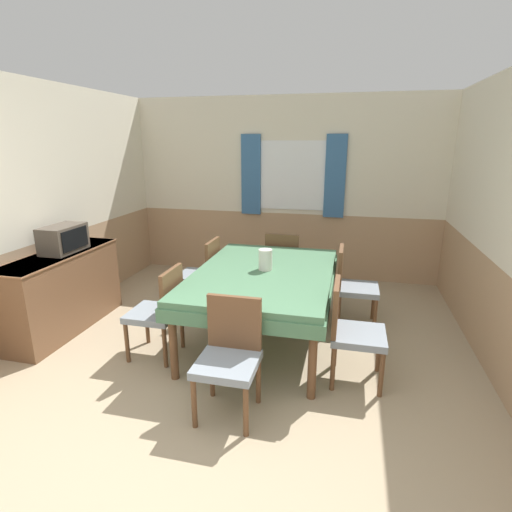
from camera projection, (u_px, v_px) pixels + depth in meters
ground_plane at (160, 499)px, 2.30m from camera, size 16.00×16.00×0.00m
wall_back at (285, 189)px, 5.83m from camera, size 4.85×0.10×2.60m
wall_left at (50, 206)px, 4.38m from camera, size 0.05×4.55×2.60m
wall_right at (506, 225)px, 3.37m from camera, size 0.05×4.55×2.60m
dining_table at (264, 280)px, 4.00m from camera, size 1.37×1.98×0.74m
chair_head_near at (230, 353)px, 2.95m from camera, size 0.44×0.44×0.88m
chair_left_far at (203, 272)px, 4.76m from camera, size 0.44×0.44×0.88m
chair_left_near at (160, 309)px, 3.72m from camera, size 0.44×0.44×0.88m
chair_right_near at (351, 329)px, 3.33m from camera, size 0.44×0.44×0.88m
chair_right_far at (352, 284)px, 4.37m from camera, size 0.44×0.44×0.88m
chair_head_window at (283, 262)px, 5.14m from camera, size 0.44×0.44×0.88m
sideboard at (63, 291)px, 4.28m from camera, size 0.46×1.47×0.85m
tv at (63, 239)px, 4.20m from camera, size 0.29×0.48×0.28m
vase at (265, 260)px, 3.99m from camera, size 0.14×0.14×0.21m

